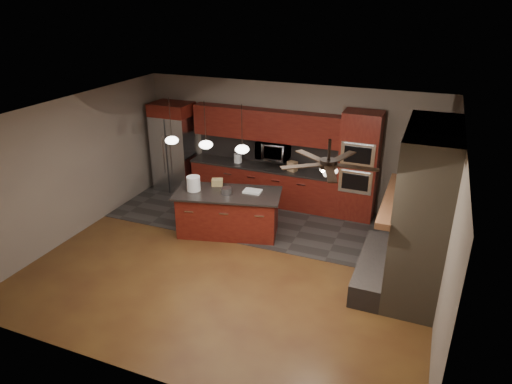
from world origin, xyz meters
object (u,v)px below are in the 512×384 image
at_px(kitchen_island, 228,213).
at_px(paint_can, 226,191).
at_px(microwave, 273,150).
at_px(paint_tray, 253,191).
at_px(oven_tower, 359,166).
at_px(cardboard_box, 217,182).
at_px(counter_box, 292,166).
at_px(refrigerator, 174,147).
at_px(counter_bucket, 238,158).
at_px(white_bucket, 194,184).

bearing_deg(kitchen_island, paint_can, -96.65).
xyz_separation_m(microwave, paint_can, (-0.30, -1.88, -0.31)).
bearing_deg(paint_tray, microwave, 91.15).
bearing_deg(oven_tower, paint_can, -141.38).
xyz_separation_m(cardboard_box, counter_box, (1.17, 1.46, 0.02)).
distance_m(refrigerator, counter_box, 3.06).
distance_m(microwave, paint_tray, 1.65).
relative_size(cardboard_box, counter_bucket, 1.05).
relative_size(oven_tower, microwave, 3.25).
bearing_deg(microwave, counter_bucket, -176.70).
distance_m(paint_tray, cardboard_box, 0.82).
height_order(oven_tower, counter_bucket, oven_tower).
bearing_deg(refrigerator, counter_bucket, 2.76).
bearing_deg(paint_can, cardboard_box, 138.39).
bearing_deg(cardboard_box, paint_can, -63.98).
height_order(microwave, paint_can, microwave).
bearing_deg(paint_can, refrigerator, 142.13).
distance_m(refrigerator, white_bucket, 2.40).
xyz_separation_m(paint_tray, counter_bucket, (-1.01, 1.55, 0.07)).
relative_size(cardboard_box, counter_box, 1.02).
distance_m(refrigerator, kitchen_island, 2.87).
bearing_deg(microwave, paint_tray, -84.79).
bearing_deg(microwave, paint_can, -99.20).
bearing_deg(counter_box, refrigerator, -161.83).
xyz_separation_m(oven_tower, kitchen_island, (-2.29, -1.76, -0.73)).
bearing_deg(oven_tower, paint_tray, -139.87).
distance_m(microwave, kitchen_island, 2.02).
bearing_deg(counter_box, cardboard_box, -111.26).
relative_size(refrigerator, counter_box, 9.93).
height_order(oven_tower, counter_box, oven_tower).
bearing_deg(paint_can, microwave, 80.80).
height_order(paint_tray, counter_bucket, counter_bucket).
relative_size(kitchen_island, white_bucket, 7.78).
bearing_deg(paint_can, oven_tower, 38.62).
distance_m(microwave, white_bucket, 2.21).
relative_size(oven_tower, counter_box, 10.72).
relative_size(microwave, counter_box, 3.30).
distance_m(paint_can, cardboard_box, 0.48).
bearing_deg(refrigerator, cardboard_box, -37.10).
xyz_separation_m(kitchen_island, counter_bucket, (-0.55, 1.76, 0.54)).
bearing_deg(white_bucket, microwave, 62.98).
bearing_deg(white_bucket, kitchen_island, 12.04).
bearing_deg(counter_box, paint_tray, -85.95).
bearing_deg(counter_bucket, microwave, 3.30).
height_order(paint_can, cardboard_box, cardboard_box).
bearing_deg(counter_box, microwave, -173.58).
bearing_deg(microwave, white_bucket, -117.02).
bearing_deg(counter_bucket, kitchen_island, -72.57).
xyz_separation_m(white_bucket, counter_box, (1.51, 1.86, -0.06)).
bearing_deg(microwave, counter_box, -11.17).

